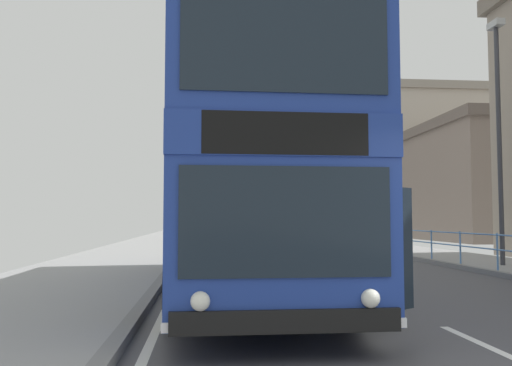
{
  "coord_description": "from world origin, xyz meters",
  "views": [
    {
      "loc": [
        -3.3,
        -3.83,
        1.49
      ],
      "look_at": [
        -2.37,
        6.26,
        2.16
      ],
      "focal_mm": 38.47,
      "sensor_mm": 36.0,
      "label": 1
    }
  ],
  "objects_px": {
    "bare_tree_far_00": "(339,195)",
    "background_building_00": "(502,181)",
    "street_lamp_far_side": "(499,121)",
    "background_building_01": "(426,165)",
    "double_decker_bus_main": "(241,181)",
    "background_bus_far_lane": "(317,215)"
  },
  "relations": [
    {
      "from": "street_lamp_far_side",
      "to": "background_bus_far_lane",
      "type": "bearing_deg",
      "value": 100.74
    },
    {
      "from": "background_bus_far_lane",
      "to": "street_lamp_far_side",
      "type": "bearing_deg",
      "value": -79.26
    },
    {
      "from": "street_lamp_far_side",
      "to": "background_building_00",
      "type": "height_order",
      "value": "background_building_00"
    },
    {
      "from": "background_building_00",
      "to": "bare_tree_far_00",
      "type": "bearing_deg",
      "value": -176.12
    },
    {
      "from": "bare_tree_far_00",
      "to": "background_building_01",
      "type": "distance_m",
      "value": 18.87
    },
    {
      "from": "background_building_01",
      "to": "bare_tree_far_00",
      "type": "bearing_deg",
      "value": -130.34
    },
    {
      "from": "double_decker_bus_main",
      "to": "background_building_00",
      "type": "xyz_separation_m",
      "value": [
        20.57,
        26.35,
        1.96
      ]
    },
    {
      "from": "background_bus_far_lane",
      "to": "background_building_01",
      "type": "bearing_deg",
      "value": 54.74
    },
    {
      "from": "bare_tree_far_00",
      "to": "street_lamp_far_side",
      "type": "bearing_deg",
      "value": -91.0
    },
    {
      "from": "background_bus_far_lane",
      "to": "bare_tree_far_00",
      "type": "height_order",
      "value": "bare_tree_far_00"
    },
    {
      "from": "double_decker_bus_main",
      "to": "street_lamp_far_side",
      "type": "distance_m",
      "value": 9.4
    },
    {
      "from": "double_decker_bus_main",
      "to": "bare_tree_far_00",
      "type": "height_order",
      "value": "bare_tree_far_00"
    },
    {
      "from": "bare_tree_far_00",
      "to": "background_building_00",
      "type": "xyz_separation_m",
      "value": [
        12.17,
        0.83,
        1.07
      ]
    },
    {
      "from": "street_lamp_far_side",
      "to": "background_building_01",
      "type": "height_order",
      "value": "background_building_01"
    },
    {
      "from": "bare_tree_far_00",
      "to": "background_building_00",
      "type": "bearing_deg",
      "value": 3.88
    },
    {
      "from": "street_lamp_far_side",
      "to": "bare_tree_far_00",
      "type": "relative_size",
      "value": 1.13
    },
    {
      "from": "background_bus_far_lane",
      "to": "background_building_00",
      "type": "relative_size",
      "value": 0.8
    },
    {
      "from": "street_lamp_far_side",
      "to": "bare_tree_far_00",
      "type": "xyz_separation_m",
      "value": [
        0.37,
        21.15,
        -1.26
      ]
    },
    {
      "from": "double_decker_bus_main",
      "to": "street_lamp_far_side",
      "type": "relative_size",
      "value": 1.54
    },
    {
      "from": "bare_tree_far_00",
      "to": "background_building_00",
      "type": "height_order",
      "value": "background_building_00"
    },
    {
      "from": "double_decker_bus_main",
      "to": "bare_tree_far_00",
      "type": "relative_size",
      "value": 1.73
    },
    {
      "from": "bare_tree_far_00",
      "to": "background_building_00",
      "type": "relative_size",
      "value": 0.49
    }
  ]
}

